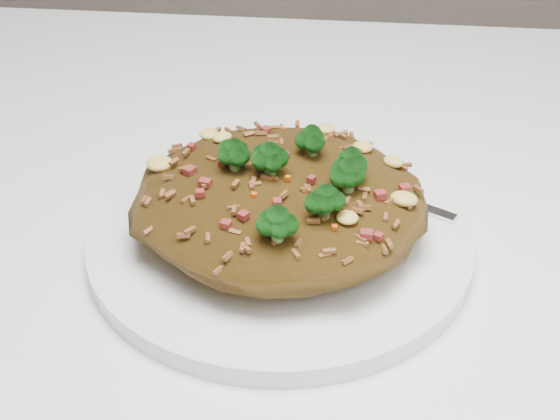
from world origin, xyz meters
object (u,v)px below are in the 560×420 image
object	(u,v)px
dining_table	(349,344)
plate	(280,237)
fork	(360,186)
fried_rice	(281,191)

from	to	relation	value
dining_table	plate	xyz separation A→B (m)	(-0.05, -0.00, 0.10)
dining_table	fork	xyz separation A→B (m)	(0.00, 0.05, 0.11)
plate	dining_table	bearing A→B (deg)	2.60
dining_table	fork	distance (m)	0.12
fried_rice	fork	world-z (taller)	fried_rice
dining_table	fried_rice	size ratio (longest dim) A/B	6.26
fork	dining_table	bearing A→B (deg)	-63.20
fried_rice	fork	xyz separation A→B (m)	(0.05, 0.05, -0.03)
dining_table	fried_rice	distance (m)	0.14
dining_table	fork	bearing A→B (deg)	89.08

